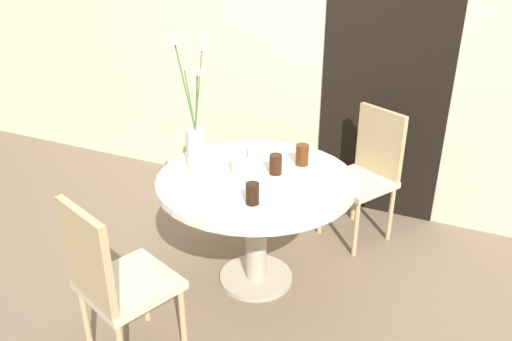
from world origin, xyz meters
TOP-DOWN VIEW (x-y plane):
  - ground_plane at (0.00, 0.00)m, footprint 16.00×16.00m
  - wall_back at (0.00, 1.22)m, footprint 8.00×0.05m
  - doorway_panel at (0.44, 1.19)m, footprint 0.90×0.01m
  - dining_table at (0.00, 0.00)m, footprint 1.12×1.12m
  - chair_left_flank at (0.45, 0.81)m, footprint 0.54×0.54m
  - chair_far_back at (-0.32, -0.87)m, footprint 0.51×0.51m
  - birthday_cake at (-0.07, 0.03)m, footprint 0.18×0.18m
  - flower_vase at (-0.37, -0.03)m, footprint 0.23×0.30m
  - side_plate at (-0.32, -0.21)m, footprint 0.19×0.19m
  - drink_glass_0 at (0.17, 0.27)m, footprint 0.08×0.08m
  - drink_glass_1 at (0.08, 0.09)m, footprint 0.07×0.07m
  - drink_glass_2 at (0.11, -0.28)m, footprint 0.07×0.07m

SIDE VIEW (x-z plane):
  - ground_plane at x=0.00m, z-range 0.00..0.00m
  - chair_left_flank at x=0.45m, z-range 0.06..0.96m
  - chair_far_back at x=-0.32m, z-range 0.06..0.96m
  - dining_table at x=0.00m, z-range 0.22..0.93m
  - side_plate at x=-0.32m, z-range 0.71..0.72m
  - birthday_cake at x=-0.07m, z-range 0.68..0.83m
  - drink_glass_2 at x=0.11m, z-range 0.71..0.82m
  - drink_glass_1 at x=0.08m, z-range 0.71..0.82m
  - drink_glass_0 at x=0.17m, z-range 0.71..0.83m
  - flower_vase at x=-0.37m, z-range 0.51..1.27m
  - doorway_panel at x=0.44m, z-range 0.00..2.05m
  - wall_back at x=0.00m, z-range 0.00..2.60m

